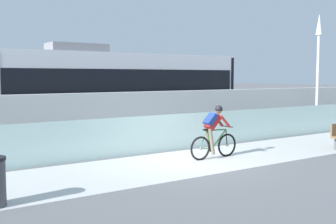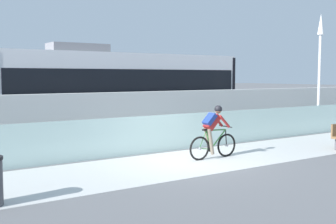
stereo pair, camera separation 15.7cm
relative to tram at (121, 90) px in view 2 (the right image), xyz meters
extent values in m
plane|color=slate|center=(-1.22, -6.85, -1.89)|extent=(200.00, 200.00, 0.00)
cube|color=silver|center=(-1.22, -6.85, -1.89)|extent=(32.00, 3.20, 0.01)
cube|color=silver|center=(-1.22, -5.00, -1.28)|extent=(32.00, 0.05, 1.22)
cube|color=silver|center=(-1.22, -3.20, -0.93)|extent=(32.00, 0.36, 1.92)
cube|color=#595654|center=(-1.22, -0.72, -1.89)|extent=(32.00, 0.08, 0.01)
cube|color=#595654|center=(-1.22, 0.72, -1.89)|extent=(32.00, 0.08, 0.01)
cube|color=silver|center=(0.02, 0.00, 0.01)|extent=(11.00, 2.50, 3.10)
cube|color=black|center=(0.02, 0.00, 0.36)|extent=(10.56, 2.54, 1.04)
cube|color=#14724C|center=(0.02, 0.00, -1.36)|extent=(10.78, 2.53, 0.28)
cube|color=slate|center=(-1.96, 0.00, 1.74)|extent=(2.40, 1.10, 0.36)
cube|color=#232326|center=(-3.50, 0.00, -1.53)|extent=(1.40, 1.88, 0.20)
cylinder|color=black|center=(-3.50, -0.72, -1.59)|extent=(0.60, 0.10, 0.60)
cylinder|color=black|center=(-3.50, 0.72, -1.59)|extent=(0.60, 0.10, 0.60)
cube|color=#232326|center=(3.54, 0.00, -1.53)|extent=(1.40, 1.88, 0.20)
cylinder|color=black|center=(3.54, -0.72, -1.59)|extent=(0.60, 0.10, 0.60)
cylinder|color=black|center=(3.54, 0.72, -1.59)|extent=(0.60, 0.10, 0.60)
cube|color=black|center=(5.47, 0.00, 0.01)|extent=(0.16, 2.54, 2.94)
torus|color=black|center=(0.10, -6.85, -1.53)|extent=(0.72, 0.06, 0.72)
cylinder|color=#99999E|center=(0.10, -6.85, -1.53)|extent=(0.07, 0.10, 0.07)
torus|color=black|center=(-0.95, -6.85, -1.53)|extent=(0.72, 0.06, 0.72)
cylinder|color=#99999E|center=(-0.95, -6.85, -1.53)|extent=(0.07, 0.10, 0.07)
cylinder|color=#337233|center=(-0.24, -6.85, -1.32)|extent=(0.60, 0.04, 0.58)
cylinder|color=#337233|center=(-0.61, -6.85, -1.30)|extent=(0.22, 0.04, 0.59)
cylinder|color=#337233|center=(-0.33, -6.85, -1.03)|extent=(0.76, 0.04, 0.07)
cylinder|color=#337233|center=(-0.74, -6.85, -1.56)|extent=(0.43, 0.03, 0.09)
cylinder|color=#337233|center=(-0.83, -6.85, -1.27)|extent=(0.27, 0.02, 0.53)
cylinder|color=black|center=(0.08, -6.85, -1.29)|extent=(0.08, 0.03, 0.49)
cube|color=black|center=(-0.70, -6.85, -0.99)|extent=(0.24, 0.10, 0.05)
cylinder|color=black|center=(0.05, -6.85, -0.94)|extent=(0.03, 0.58, 0.03)
cylinder|color=#262628|center=(-0.52, -6.85, -1.59)|extent=(0.18, 0.02, 0.18)
cube|color=maroon|center=(-0.48, -6.85, -0.78)|extent=(0.50, 0.28, 0.51)
cube|color=navy|center=(-0.58, -6.85, -0.69)|extent=(0.38, 0.30, 0.38)
sphere|color=#997051|center=(-0.24, -6.85, -0.43)|extent=(0.20, 0.20, 0.20)
sphere|color=black|center=(-0.24, -6.85, -0.40)|extent=(0.23, 0.23, 0.23)
cylinder|color=maroon|center=(-0.13, -7.01, -0.77)|extent=(0.41, 0.08, 0.41)
cylinder|color=maroon|center=(-0.13, -6.69, -0.77)|extent=(0.41, 0.08, 0.41)
cylinder|color=#726656|center=(-0.59, -6.94, -1.35)|extent=(0.25, 0.11, 0.79)
cylinder|color=#726656|center=(-0.59, -6.76, -1.21)|extent=(0.25, 0.11, 0.52)
cylinder|color=gray|center=(7.38, -4.70, -1.79)|extent=(0.24, 0.24, 0.20)
cylinder|color=silver|center=(7.38, -4.70, 0.31)|extent=(0.12, 0.12, 4.20)
cone|color=white|center=(7.38, -4.70, 2.86)|extent=(0.28, 0.28, 0.90)
camera|label=1|loc=(-8.56, -16.41, 0.59)|focal=44.73mm
camera|label=2|loc=(-8.43, -16.49, 0.59)|focal=44.73mm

